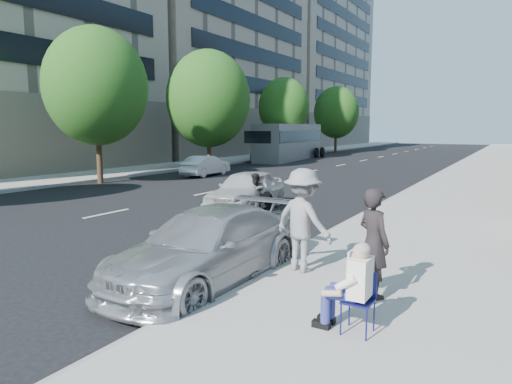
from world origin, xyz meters
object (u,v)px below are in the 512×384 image
Objects in this scene: seated_protester at (352,281)px; jogger at (303,220)px; motorcycle at (256,196)px; white_sedan_near at (246,190)px; pedestrian_woman at (374,243)px; parked_sedan at (207,247)px; bus at (290,142)px; white_sedan_mid at (206,166)px.

jogger reaches higher than seated_protester.
white_sedan_near is at bearing 150.81° from motorcycle.
motorcycle is (-4.24, 5.45, -0.54)m from jogger.
pedestrian_woman is 8.48m from motorcycle.
parked_sedan is (-1.50, -1.16, -0.47)m from jogger.
parked_sedan is 7.87m from white_sedan_near.
white_sedan_near is 0.35× the size of bus.
bus is at bearing -47.46° from jogger.
white_sedan_mid is at bearing 127.85° from parked_sedan.
motorcycle is (-2.74, 6.62, -0.07)m from parked_sedan.
white_sedan_mid is at bearing 131.62° from seated_protester.
motorcycle is at bearing -36.09° from jogger.
white_sedan_near is 2.09× the size of motorcycle.
motorcycle is 0.17× the size of bus.
bus is at bearing 114.65° from parked_sedan.
jogger is 1.01× the size of motorcycle.
pedestrian_woman is (1.61, -0.68, -0.10)m from jogger.
pedestrian_woman is at bearing 10.12° from parked_sedan.
white_sedan_near is at bearing 130.54° from white_sedan_mid.
pedestrian_woman reaches higher than motorcycle.
seated_protester is at bearing -57.09° from white_sedan_near.
parked_sedan is at bearing -63.21° from motorcycle.
parked_sedan is (-3.23, 1.00, -0.16)m from seated_protester.
pedestrian_woman reaches higher than seated_protester.
pedestrian_woman is at bearing 173.16° from jogger.
white_sedan_mid is 15.78m from bus.
jogger reaches higher than parked_sedan.
seated_protester is 9.68m from motorcycle.
bus is (-16.90, 32.62, 0.76)m from seated_protester.
pedestrian_woman is 0.44× the size of white_sedan_near.
jogger is 1.96m from parked_sedan.
motorcycle is (-5.84, 6.13, -0.45)m from pedestrian_woman.
white_sedan_near is at bearing 129.53° from seated_protester.
parked_sedan is 2.39× the size of motorcycle.
pedestrian_woman is 0.49× the size of white_sedan_mid.
bus is at bearing 117.39° from seated_protester.
white_sedan_mid is at bearing -31.90° from jogger.
seated_protester is at bearing 128.34° from pedestrian_woman.
jogger reaches higher than pedestrian_woman.
jogger is 0.54× the size of white_sedan_mid.
seated_protester reaches higher than white_sedan_mid.
parked_sedan is at bearing -70.70° from white_sedan_near.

